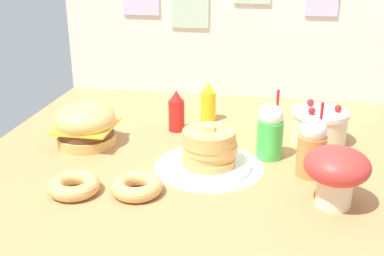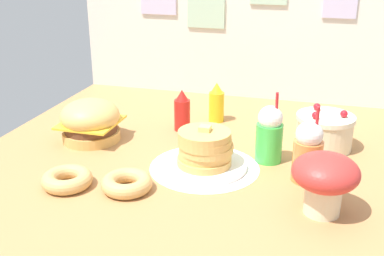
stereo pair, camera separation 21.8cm
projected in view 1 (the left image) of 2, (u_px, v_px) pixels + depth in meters
The scene contains 13 objects.
ground_plane at pixel (197, 165), 2.11m from camera, with size 2.03×2.09×0.02m, color #B27F4C.
back_wall at pixel (225, 17), 2.88m from camera, with size 2.03×0.04×0.98m.
doily_mat at pixel (209, 166), 2.07m from camera, with size 0.48×0.48×0.00m, color white.
burger at pixel (86, 125), 2.27m from camera, with size 0.29×0.29×0.21m.
pancake_stack at pixel (209, 151), 2.04m from camera, with size 0.37×0.37×0.19m.
layer_cake at pixel (319, 126), 2.30m from camera, with size 0.27×0.27×0.20m.
ketchup_bottle at pixel (176, 112), 2.44m from camera, with size 0.08×0.08×0.22m.
mustard_bottle at pixel (208, 103), 2.58m from camera, with size 0.08×0.08×0.22m.
cream_soda_cup at pixel (270, 131), 2.12m from camera, with size 0.12×0.12×0.33m.
orange_float_cup at pixel (312, 147), 1.95m from camera, with size 0.12×0.12×0.33m.
donut_pink_glaze at pixel (74, 185), 1.85m from camera, with size 0.20×0.20×0.06m.
donut_chocolate at pixel (137, 186), 1.84m from camera, with size 0.20×0.20×0.06m.
mushroom_stool at pixel (336, 171), 1.72m from camera, with size 0.24×0.24×0.23m.
Camera 1 is at (0.31, -1.88, 0.91)m, focal length 44.39 mm.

